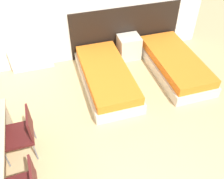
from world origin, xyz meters
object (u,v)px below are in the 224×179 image
at_px(bed_near_door, 175,64).
at_px(chair_near_laptop, 21,132).
at_px(nightstand, 129,47).
at_px(bed_near_window, 106,77).

distance_m(bed_near_door, chair_near_laptop, 3.42).
bearing_deg(nightstand, bed_near_door, -46.35).
bearing_deg(nightstand, bed_near_window, -133.65).
bearing_deg(nightstand, chair_near_laptop, -140.43).
relative_size(bed_near_window, chair_near_laptop, 2.48).
bearing_deg(bed_near_door, nightstand, 133.65).
distance_m(nightstand, chair_near_laptop, 3.15).
bearing_deg(bed_near_door, chair_near_laptop, -159.49).
xyz_separation_m(bed_near_door, nightstand, (-0.77, 0.81, 0.08)).
relative_size(bed_near_door, chair_near_laptop, 2.48).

